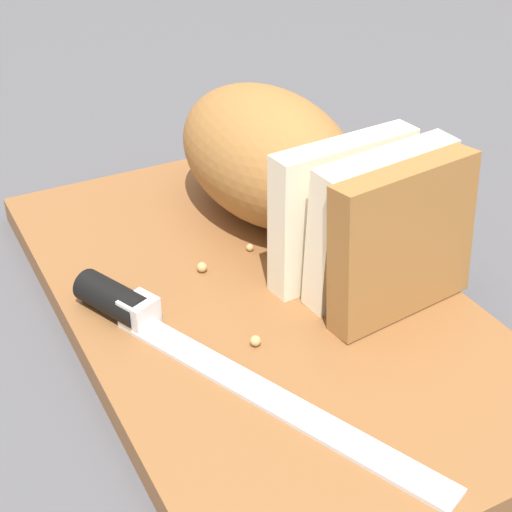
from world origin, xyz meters
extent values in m
plane|color=#4C4C51|center=(0.00, 0.00, 0.00)|extent=(3.00, 3.00, 0.00)
cube|color=brown|center=(0.00, 0.00, 0.01)|extent=(0.46, 0.27, 0.02)
ellipsoid|color=#996633|center=(-0.10, 0.06, 0.07)|extent=(0.20, 0.13, 0.11)
cube|color=#F2E8CC|center=(0.01, 0.07, 0.07)|extent=(0.03, 0.11, 0.11)
cube|color=#F2E8CC|center=(0.03, 0.08, 0.07)|extent=(0.04, 0.12, 0.11)
cube|color=#996633|center=(0.06, 0.08, 0.07)|extent=(0.04, 0.12, 0.11)
cube|color=silver|center=(0.11, -0.04, 0.02)|extent=(0.22, 0.11, 0.00)
cylinder|color=black|center=(-0.02, -0.10, 0.03)|extent=(0.06, 0.04, 0.02)
cube|color=silver|center=(0.00, -0.09, 0.03)|extent=(0.03, 0.03, 0.02)
sphere|color=tan|center=(0.00, 0.06, 0.02)|extent=(0.01, 0.01, 0.01)
sphere|color=tan|center=(-0.04, -0.02, 0.02)|extent=(0.01, 0.01, 0.01)
sphere|color=tan|center=(0.05, -0.03, 0.02)|extent=(0.01, 0.01, 0.01)
sphere|color=tan|center=(-0.05, 0.02, 0.02)|extent=(0.01, 0.01, 0.01)
camera|label=1|loc=(0.41, -0.20, 0.34)|focal=54.26mm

